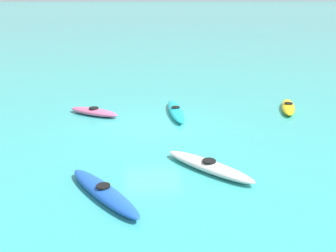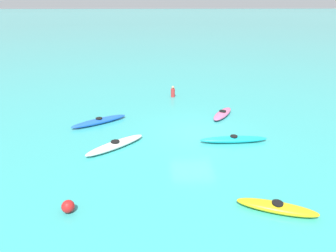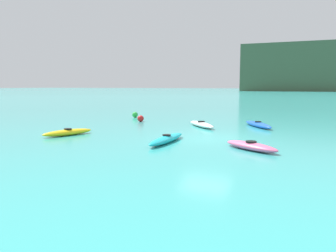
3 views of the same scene
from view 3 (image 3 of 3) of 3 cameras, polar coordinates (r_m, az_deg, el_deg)
ground_plane at (r=16.64m, az=6.54°, el=-2.07°), size 600.00×600.00×0.00m
kayak_white at (r=21.09m, az=5.77°, el=0.29°), size 2.78×3.05×0.37m
kayak_pink at (r=13.88m, az=14.13°, el=-3.37°), size 2.61×1.99×0.37m
kayak_cyan at (r=15.23m, az=-0.24°, el=-2.25°), size 0.68×3.60×0.37m
kayak_yellow at (r=18.16m, az=-16.88°, el=-1.05°), size 1.54×2.85×0.37m
kayak_blue at (r=21.65m, az=15.26°, el=0.25°), size 2.45×3.30×0.37m
buoy_red at (r=24.05m, az=-4.75°, el=1.29°), size 0.46×0.46×0.46m
buoy_green at (r=27.27m, az=-5.71°, el=1.96°), size 0.47×0.47×0.47m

